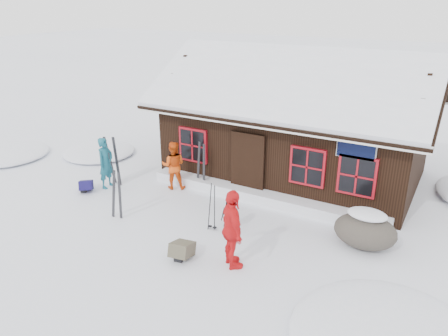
% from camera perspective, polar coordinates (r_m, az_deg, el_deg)
% --- Properties ---
extents(ground, '(120.00, 120.00, 0.00)m').
position_cam_1_polar(ground, '(12.40, -5.87, -6.87)').
color(ground, white).
rests_on(ground, ground).
extents(mountain_hut, '(8.90, 6.09, 4.42)m').
position_cam_1_polar(mountain_hut, '(15.27, 9.51, 4.87)').
color(mountain_hut, black).
rests_on(mountain_hut, ground).
extents(snow_drift, '(7.60, 0.60, 0.35)m').
position_cam_1_polar(snow_drift, '(13.39, 4.97, -3.76)').
color(snow_drift, white).
rests_on(snow_drift, ground).
extents(snow_mounds, '(20.60, 13.20, 0.48)m').
position_cam_1_polar(snow_mounds, '(13.09, 4.84, -5.22)').
color(snow_mounds, white).
rests_on(snow_mounds, ground).
extents(skier_teal, '(0.44, 0.64, 1.69)m').
position_cam_1_polar(skier_teal, '(14.64, -15.19, 0.65)').
color(skier_teal, '#155667').
rests_on(skier_teal, ground).
extents(skier_orange_left, '(0.96, 0.89, 1.59)m').
position_cam_1_polar(skier_orange_left, '(14.17, -6.62, 0.36)').
color(skier_orange_left, '#D9490F').
rests_on(skier_orange_left, ground).
extents(skier_orange_right, '(1.13, 1.12, 1.92)m').
position_cam_1_polar(skier_orange_right, '(9.95, 1.10, -8.07)').
color(skier_orange_right, red).
rests_on(skier_orange_right, ground).
extents(skier_crouched, '(0.52, 0.41, 0.92)m').
position_cam_1_polar(skier_crouched, '(11.68, 0.74, -6.09)').
color(skier_crouched, black).
rests_on(skier_crouched, ground).
extents(boulder, '(1.55, 1.16, 0.90)m').
position_cam_1_polar(boulder, '(11.50, 17.97, -7.73)').
color(boulder, '#4F483F').
rests_on(boulder, ground).
extents(ski_pair_left, '(0.48, 0.12, 1.50)m').
position_cam_1_polar(ski_pair_left, '(12.54, -13.83, -3.53)').
color(ski_pair_left, black).
rests_on(ski_pair_left, ground).
extents(ski_pair_mid, '(0.58, 0.17, 1.68)m').
position_cam_1_polar(ski_pair_mid, '(14.89, -14.25, 0.87)').
color(ski_pair_mid, black).
rests_on(ski_pair_mid, ground).
extents(ski_pair_right, '(0.45, 0.18, 1.63)m').
position_cam_1_polar(ski_pair_right, '(14.06, -3.00, 0.19)').
color(ski_pair_right, black).
rests_on(ski_pair_right, ground).
extents(ski_poles, '(0.25, 0.12, 1.38)m').
position_cam_1_polar(ski_poles, '(11.60, -1.57, -5.23)').
color(ski_poles, black).
rests_on(ski_poles, ground).
extents(backpack_blue, '(0.65, 0.66, 0.29)m').
position_cam_1_polar(backpack_blue, '(14.75, -17.53, -2.40)').
color(backpack_blue, '#151047').
rests_on(backpack_blue, ground).
extents(backpack_olive, '(0.55, 0.68, 0.33)m').
position_cam_1_polar(backpack_olive, '(10.68, -5.48, -10.89)').
color(backpack_olive, '#4E4938').
rests_on(backpack_olive, ground).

